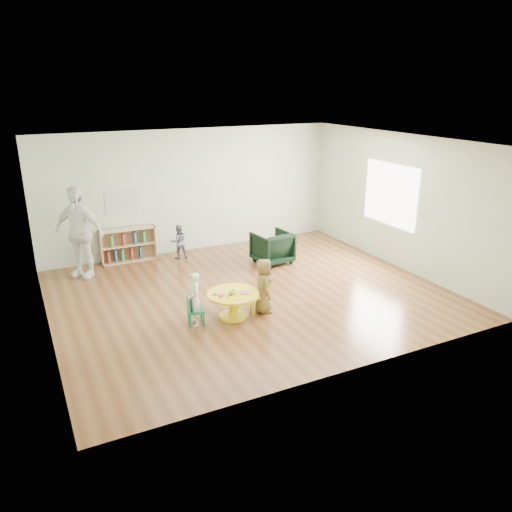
{
  "coord_description": "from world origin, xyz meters",
  "views": [
    {
      "loc": [
        -3.73,
        -7.78,
        3.76
      ],
      "look_at": [
        -0.01,
        -0.3,
        0.84
      ],
      "focal_mm": 35.0,
      "sensor_mm": 36.0,
      "label": 1
    }
  ],
  "objects_px": {
    "armchair": "(272,247)",
    "child_right": "(264,286)",
    "child_left": "(194,299)",
    "bookshelf": "(127,245)",
    "toddler": "(179,242)",
    "kid_chair_right": "(262,294)",
    "activity_table": "(233,300)",
    "adult_caretaker": "(79,232)",
    "kid_chair_left": "(193,310)"
  },
  "relations": [
    {
      "from": "armchair",
      "to": "child_left",
      "type": "bearing_deg",
      "value": 32.66
    },
    {
      "from": "armchair",
      "to": "child_right",
      "type": "bearing_deg",
      "value": 51.85
    },
    {
      "from": "bookshelf",
      "to": "toddler",
      "type": "relative_size",
      "value": 1.53
    },
    {
      "from": "kid_chair_left",
      "to": "armchair",
      "type": "height_order",
      "value": "armchair"
    },
    {
      "from": "activity_table",
      "to": "kid_chair_right",
      "type": "bearing_deg",
      "value": 2.09
    },
    {
      "from": "kid_chair_left",
      "to": "armchair",
      "type": "bearing_deg",
      "value": 138.68
    },
    {
      "from": "activity_table",
      "to": "adult_caretaker",
      "type": "height_order",
      "value": "adult_caretaker"
    },
    {
      "from": "kid_chair_left",
      "to": "adult_caretaker",
      "type": "height_order",
      "value": "adult_caretaker"
    },
    {
      "from": "armchair",
      "to": "adult_caretaker",
      "type": "xyz_separation_m",
      "value": [
        -3.84,
        1.02,
        0.59
      ]
    },
    {
      "from": "bookshelf",
      "to": "child_right",
      "type": "height_order",
      "value": "child_right"
    },
    {
      "from": "child_right",
      "to": "toddler",
      "type": "distance_m",
      "value": 3.34
    },
    {
      "from": "bookshelf",
      "to": "armchair",
      "type": "distance_m",
      "value": 3.2
    },
    {
      "from": "armchair",
      "to": "child_right",
      "type": "height_order",
      "value": "child_right"
    },
    {
      "from": "kid_chair_right",
      "to": "adult_caretaker",
      "type": "relative_size",
      "value": 0.31
    },
    {
      "from": "child_left",
      "to": "armchair",
      "type": "bearing_deg",
      "value": 135.41
    },
    {
      "from": "kid_chair_left",
      "to": "toddler",
      "type": "bearing_deg",
      "value": 175.76
    },
    {
      "from": "activity_table",
      "to": "bookshelf",
      "type": "height_order",
      "value": "bookshelf"
    },
    {
      "from": "kid_chair_right",
      "to": "armchair",
      "type": "xyz_separation_m",
      "value": [
        1.32,
        2.07,
        0.03
      ]
    },
    {
      "from": "child_left",
      "to": "child_right",
      "type": "xyz_separation_m",
      "value": [
        1.23,
        -0.05,
        0.03
      ]
    },
    {
      "from": "kid_chair_right",
      "to": "toddler",
      "type": "xyz_separation_m",
      "value": [
        -0.43,
        3.26,
        0.08
      ]
    },
    {
      "from": "activity_table",
      "to": "adult_caretaker",
      "type": "relative_size",
      "value": 0.47
    },
    {
      "from": "armchair",
      "to": "kid_chair_right",
      "type": "bearing_deg",
      "value": 51.05
    },
    {
      "from": "activity_table",
      "to": "kid_chair_right",
      "type": "relative_size",
      "value": 1.49
    },
    {
      "from": "adult_caretaker",
      "to": "kid_chair_left",
      "type": "bearing_deg",
      "value": -23.03
    },
    {
      "from": "activity_table",
      "to": "child_right",
      "type": "xyz_separation_m",
      "value": [
        0.56,
        -0.03,
        0.18
      ]
    },
    {
      "from": "bookshelf",
      "to": "toddler",
      "type": "distance_m",
      "value": 1.13
    },
    {
      "from": "toddler",
      "to": "armchair",
      "type": "bearing_deg",
      "value": 149.92
    },
    {
      "from": "armchair",
      "to": "child_left",
      "type": "height_order",
      "value": "child_left"
    },
    {
      "from": "activity_table",
      "to": "bookshelf",
      "type": "xyz_separation_m",
      "value": [
        -0.94,
        3.63,
        0.06
      ]
    },
    {
      "from": "kid_chair_right",
      "to": "toddler",
      "type": "bearing_deg",
      "value": 23.03
    },
    {
      "from": "kid_chair_right",
      "to": "activity_table",
      "type": "bearing_deg",
      "value": 107.67
    },
    {
      "from": "armchair",
      "to": "child_right",
      "type": "distance_m",
      "value": 2.5
    },
    {
      "from": "activity_table",
      "to": "kid_chair_left",
      "type": "relative_size",
      "value": 1.78
    },
    {
      "from": "activity_table",
      "to": "adult_caretaker",
      "type": "distance_m",
      "value": 3.74
    },
    {
      "from": "bookshelf",
      "to": "adult_caretaker",
      "type": "height_order",
      "value": "adult_caretaker"
    },
    {
      "from": "bookshelf",
      "to": "toddler",
      "type": "bearing_deg",
      "value": -18.33
    },
    {
      "from": "bookshelf",
      "to": "child_right",
      "type": "xyz_separation_m",
      "value": [
        1.5,
        -3.66,
        0.11
      ]
    },
    {
      "from": "bookshelf",
      "to": "child_left",
      "type": "relative_size",
      "value": 1.34
    },
    {
      "from": "child_right",
      "to": "adult_caretaker",
      "type": "height_order",
      "value": "adult_caretaker"
    },
    {
      "from": "kid_chair_right",
      "to": "child_right",
      "type": "bearing_deg",
      "value": -154.48
    },
    {
      "from": "armchair",
      "to": "activity_table",
      "type": "bearing_deg",
      "value": 41.73
    },
    {
      "from": "kid_chair_left",
      "to": "child_right",
      "type": "distance_m",
      "value": 1.27
    },
    {
      "from": "child_left",
      "to": "adult_caretaker",
      "type": "bearing_deg",
      "value": -150.92
    },
    {
      "from": "kid_chair_right",
      "to": "child_right",
      "type": "relative_size",
      "value": 0.61
    },
    {
      "from": "child_left",
      "to": "kid_chair_right",
      "type": "bearing_deg",
      "value": 96.1
    },
    {
      "from": "child_left",
      "to": "toddler",
      "type": "height_order",
      "value": "child_left"
    },
    {
      "from": "kid_chair_left",
      "to": "bookshelf",
      "type": "xyz_separation_m",
      "value": [
        -0.25,
        3.59,
        0.1
      ]
    },
    {
      "from": "bookshelf",
      "to": "adult_caretaker",
      "type": "xyz_separation_m",
      "value": [
        -1.03,
        -0.52,
        0.57
      ]
    },
    {
      "from": "child_left",
      "to": "activity_table",
      "type": "bearing_deg",
      "value": 94.29
    },
    {
      "from": "kid_chair_left",
      "to": "child_left",
      "type": "distance_m",
      "value": 0.18
    }
  ]
}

